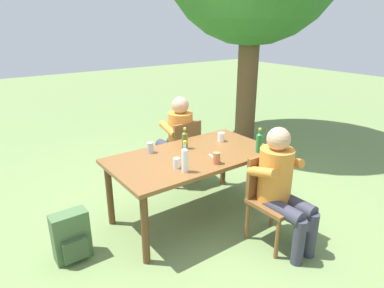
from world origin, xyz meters
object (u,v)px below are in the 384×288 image
(dining_table, at_px, (192,162))
(chair_far_right, at_px, (182,148))
(person_in_white_shirt, at_px, (177,134))
(person_in_plaid_shirt, at_px, (281,183))
(cup_glass, at_px, (176,163))
(table_knife, at_px, (215,159))
(bottle_olive, at_px, (185,140))
(bottle_green, at_px, (259,142))
(backpack_by_near_side, at_px, (72,237))
(bottle_clear, at_px, (185,159))
(cup_terracotta, at_px, (217,158))
(cup_white, at_px, (221,137))
(chair_near_right, at_px, (271,194))
(cup_steel, at_px, (150,148))

(dining_table, height_order, chair_far_right, chair_far_right)
(person_in_white_shirt, height_order, person_in_plaid_shirt, same)
(cup_glass, bearing_deg, dining_table, 30.42)
(table_knife, bearing_deg, person_in_plaid_shirt, -66.68)
(dining_table, height_order, bottle_olive, bottle_olive)
(person_in_white_shirt, relative_size, bottle_green, 4.36)
(backpack_by_near_side, bearing_deg, bottle_olive, 5.59)
(bottle_olive, bearing_deg, bottle_clear, -124.71)
(bottle_green, relative_size, cup_terracotta, 2.34)
(backpack_by_near_side, bearing_deg, chair_far_right, 22.47)
(bottle_clear, bearing_deg, bottle_olive, 55.29)
(person_in_plaid_shirt, distance_m, cup_terracotta, 0.66)
(person_in_white_shirt, xyz_separation_m, backpack_by_near_side, (-1.71, -0.82, -0.43))
(dining_table, relative_size, bottle_green, 6.47)
(person_in_white_shirt, relative_size, cup_glass, 11.56)
(bottle_green, bearing_deg, cup_white, 101.35)
(chair_far_right, relative_size, cup_terracotta, 7.52)
(dining_table, xyz_separation_m, chair_near_right, (0.39, -0.77, -0.17))
(chair_near_right, relative_size, person_in_plaid_shirt, 0.74)
(bottle_clear, distance_m, table_knife, 0.45)
(cup_glass, bearing_deg, table_knife, -6.89)
(cup_glass, distance_m, table_knife, 0.45)
(bottle_clear, bearing_deg, dining_table, 45.29)
(chair_far_right, bearing_deg, dining_table, -117.27)
(bottle_green, distance_m, cup_terracotta, 0.57)
(bottle_green, relative_size, table_knife, 1.13)
(chair_far_right, height_order, cup_white, chair_far_right)
(dining_table, bearing_deg, table_knife, -63.79)
(table_knife, height_order, backpack_by_near_side, table_knife)
(bottle_green, bearing_deg, bottle_clear, 176.70)
(cup_white, relative_size, table_knife, 0.43)
(person_in_plaid_shirt, relative_size, backpack_by_near_side, 2.51)
(cup_steel, bearing_deg, bottle_clear, -87.75)
(bottle_olive, xyz_separation_m, cup_white, (0.48, -0.05, -0.05))
(cup_terracotta, bearing_deg, chair_far_right, 72.95)
(chair_near_right, height_order, table_knife, chair_near_right)
(chair_near_right, relative_size, cup_terracotta, 7.52)
(bottle_olive, distance_m, cup_white, 0.49)
(cup_terracotta, bearing_deg, bottle_clear, 175.99)
(bottle_clear, bearing_deg, cup_white, 28.49)
(bottle_green, bearing_deg, cup_glass, 169.73)
(dining_table, distance_m, cup_glass, 0.40)
(chair_near_right, distance_m, cup_steel, 1.34)
(dining_table, bearing_deg, bottle_clear, -134.71)
(chair_far_right, relative_size, cup_glass, 8.53)
(bottle_clear, relative_size, cup_glass, 3.00)
(chair_far_right, height_order, chair_near_right, same)
(bottle_olive, bearing_deg, chair_far_right, 58.45)
(dining_table, height_order, backpack_by_near_side, dining_table)
(dining_table, bearing_deg, cup_terracotta, -79.99)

